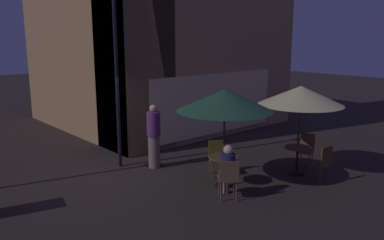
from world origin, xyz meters
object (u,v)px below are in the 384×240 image
object	(u,v)px
street_lamp_near_corner	(116,52)
patio_umbrella_1	(301,96)
cafe_chair_2	(323,161)
cafe_chair_0	(217,155)
cafe_table_1	(297,155)
patio_umbrella_0	(225,100)
patron_seated_0	(228,168)
patron_standing_1	(154,136)
cafe_table_0	(224,165)
cafe_chair_1	(228,176)
cafe_chair_3	(306,147)

from	to	relation	value
street_lamp_near_corner	patio_umbrella_1	xyz separation A→B (m)	(3.15, -3.65, -1.08)
street_lamp_near_corner	patio_umbrella_1	world-z (taller)	street_lamp_near_corner
street_lamp_near_corner	cafe_chair_2	xyz separation A→B (m)	(3.05, -4.46, -2.60)
cafe_chair_2	cafe_chair_0	bearing A→B (deg)	41.65
cafe_table_1	cafe_chair_2	xyz separation A→B (m)	(-0.10, -0.81, 0.05)
street_lamp_near_corner	patio_umbrella_0	bearing A→B (deg)	-69.97
patron_seated_0	patron_standing_1	xyz separation A→B (m)	(0.00, 2.79, 0.18)
cafe_chair_0	cafe_chair_2	distance (m)	2.66
cafe_table_1	cafe_chair_0	xyz separation A→B (m)	(-1.61, 1.38, 0.02)
cafe_chair_0	patio_umbrella_1	bearing A→B (deg)	82.58
cafe_table_0	patio_umbrella_1	world-z (taller)	patio_umbrella_1
cafe_table_0	street_lamp_near_corner	bearing A→B (deg)	110.03
cafe_chair_2	street_lamp_near_corner	bearing A→B (deg)	41.53
cafe_table_0	patio_umbrella_0	bearing A→B (deg)	63.43
cafe_table_1	patio_umbrella_0	world-z (taller)	patio_umbrella_0
cafe_chair_0	patron_standing_1	size ratio (longest dim) A/B	0.51
cafe_table_0	cafe_table_1	xyz separation A→B (m)	(2.07, -0.68, -0.02)
cafe_table_0	cafe_chair_2	distance (m)	2.47
cafe_chair_1	cafe_chair_2	bearing A→B (deg)	-70.31
patio_umbrella_1	cafe_chair_3	distance (m)	1.74
cafe_table_1	patron_standing_1	size ratio (longest dim) A/B	0.42
cafe_chair_1	patron_seated_0	world-z (taller)	patron_seated_0
cafe_table_1	cafe_chair_1	distance (m)	2.58
patron_seated_0	patio_umbrella_1	bearing A→B (deg)	-54.93
patron_standing_1	cafe_chair_2	bearing A→B (deg)	-117.67
street_lamp_near_corner	patron_standing_1	distance (m)	2.48
cafe_chair_3	patron_seated_0	xyz separation A→B (m)	(-3.26, -0.07, 0.16)
patio_umbrella_0	patron_standing_1	distance (m)	2.61
cafe_chair_0	cafe_chair_2	bearing A→B (deg)	67.69
patio_umbrella_1	patron_seated_0	distance (m)	2.85
street_lamp_near_corner	cafe_chair_3	world-z (taller)	street_lamp_near_corner
cafe_chair_2	cafe_chair_3	xyz separation A→B (m)	(0.87, 1.03, -0.03)
cafe_chair_2	patron_standing_1	size ratio (longest dim) A/B	0.55
street_lamp_near_corner	patio_umbrella_0	size ratio (longest dim) A/B	2.02
cafe_chair_2	cafe_chair_3	size ratio (longest dim) A/B	1.04
patio_umbrella_0	patron_seated_0	bearing A→B (deg)	-128.42
cafe_table_1	cafe_chair_0	distance (m)	2.12
cafe_chair_2	patio_umbrella_1	bearing A→B (deg)	-0.00
cafe_table_1	patron_seated_0	size ratio (longest dim) A/B	0.60
cafe_chair_1	patron_seated_0	xyz separation A→B (m)	(0.09, 0.12, 0.14)
patron_standing_1	street_lamp_near_corner	bearing A→B (deg)	73.00
cafe_table_1	patron_standing_1	xyz separation A→B (m)	(-2.49, 2.94, 0.36)
cafe_chair_0	patron_standing_1	distance (m)	1.82
patio_umbrella_0	patio_umbrella_1	size ratio (longest dim) A/B	1.02
cafe_chair_2	cafe_chair_3	distance (m)	1.35
patron_seated_0	cafe_chair_0	bearing A→B (deg)	2.87
cafe_table_0	cafe_chair_2	size ratio (longest dim) A/B	0.78
cafe_table_0	patron_standing_1	bearing A→B (deg)	100.52
cafe_chair_1	patron_standing_1	distance (m)	2.93
patron_standing_1	cafe_table_0	bearing A→B (deg)	-139.59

